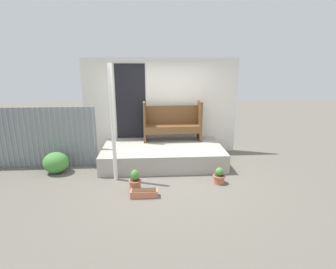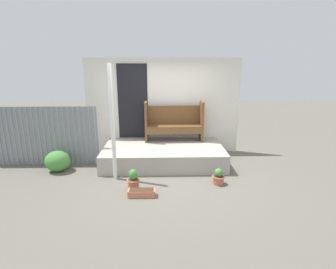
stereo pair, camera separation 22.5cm
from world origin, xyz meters
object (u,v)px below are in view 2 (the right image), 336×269
(shrub_by_fence, at_px, (58,161))
(support_post, at_px, (112,124))
(planter_box_rect, at_px, (142,193))
(flower_pot_left, at_px, (133,181))
(flower_pot_middle, at_px, (218,177))
(bench, at_px, (174,121))

(shrub_by_fence, bearing_deg, support_post, -18.19)
(support_post, bearing_deg, planter_box_rect, -52.04)
(flower_pot_left, height_order, shrub_by_fence, shrub_by_fence)
(flower_pot_middle, distance_m, shrub_by_fence, 3.70)
(support_post, xyz_separation_m, bench, (1.35, 1.47, -0.27))
(support_post, height_order, flower_pot_left, support_post)
(bench, bearing_deg, shrub_by_fence, -161.56)
(shrub_by_fence, bearing_deg, bench, 20.01)
(support_post, relative_size, shrub_by_fence, 4.29)
(flower_pot_left, bearing_deg, support_post, 130.50)
(support_post, relative_size, planter_box_rect, 4.77)
(planter_box_rect, distance_m, shrub_by_fence, 2.42)
(flower_pot_middle, height_order, planter_box_rect, flower_pot_middle)
(bench, distance_m, flower_pot_left, 2.32)
(support_post, xyz_separation_m, flower_pot_middle, (2.20, -0.32, -1.08))
(flower_pot_left, bearing_deg, planter_box_rect, -57.25)
(bench, bearing_deg, support_post, -134.07)
(flower_pot_left, xyz_separation_m, planter_box_rect, (0.18, -0.28, -0.12))
(support_post, distance_m, bench, 2.01)
(bench, bearing_deg, planter_box_rect, -108.96)
(support_post, distance_m, flower_pot_middle, 2.47)
(bench, distance_m, planter_box_rect, 2.55)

